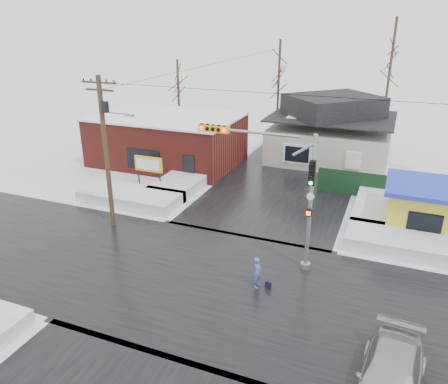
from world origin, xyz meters
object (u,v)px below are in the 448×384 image
at_px(kiosk, 424,207).
at_px(utility_pole, 106,145).
at_px(car, 390,381).
at_px(traffic_signal, 279,181).
at_px(pedestrian, 257,273).
at_px(marquee_sign, 148,165).

bearing_deg(kiosk, utility_pole, -159.56).
xyz_separation_m(kiosk, car, (-1.21, -14.05, -0.73)).
bearing_deg(traffic_signal, kiosk, 44.84).
xyz_separation_m(utility_pole, pedestrian, (10.16, -2.99, -4.34)).
bearing_deg(pedestrian, car, -129.11).
bearing_deg(car, kiosk, 90.33).
height_order(marquee_sign, car, marquee_sign).
relative_size(traffic_signal, car, 1.39).
bearing_deg(utility_pole, kiosk, 20.44).
xyz_separation_m(pedestrian, car, (6.06, -4.56, -0.04)).
relative_size(marquee_sign, kiosk, 0.55).
height_order(marquee_sign, pedestrian, marquee_sign).
height_order(utility_pole, marquee_sign, utility_pole).
height_order(kiosk, pedestrian, kiosk).
bearing_deg(car, pedestrian, 148.29).
xyz_separation_m(utility_pole, marquee_sign, (-1.07, 5.99, -3.19)).
bearing_deg(pedestrian, kiosk, -39.61).
bearing_deg(kiosk, car, -94.92).
distance_m(marquee_sign, pedestrian, 14.43).
relative_size(kiosk, pedestrian, 2.97).
distance_m(kiosk, car, 14.12).
relative_size(marquee_sign, pedestrian, 1.65).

